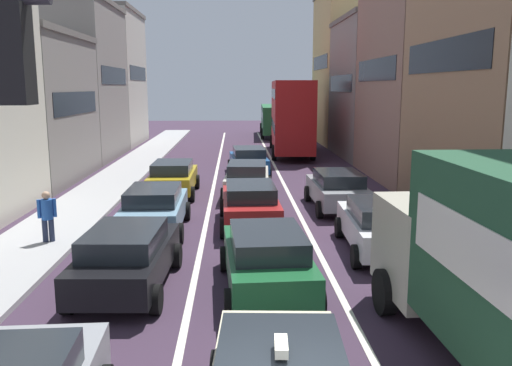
{
  "coord_description": "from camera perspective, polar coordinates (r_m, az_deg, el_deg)",
  "views": [
    {
      "loc": [
        -0.69,
        -5.0,
        4.68
      ],
      "look_at": [
        0.0,
        12.0,
        1.6
      ],
      "focal_mm": 37.39,
      "sensor_mm": 36.0,
      "label": 1
    }
  ],
  "objects": [
    {
      "name": "sedan_centre_lane_fifth",
      "position": [
        28.6,
        -0.8,
        2.46
      ],
      "size": [
        2.29,
        4.41,
        1.49
      ],
      "rotation": [
        0.0,
        0.0,
        1.64
      ],
      "color": "#194C8C",
      "rests_on": "ground"
    },
    {
      "name": "sedan_centre_lane_second",
      "position": [
        12.36,
        1.16,
        -8.06
      ],
      "size": [
        2.25,
        4.39,
        1.49
      ],
      "rotation": [
        0.0,
        0.0,
        1.63
      ],
      "color": "#19592D",
      "rests_on": "ground"
    },
    {
      "name": "wagon_right_lane_far",
      "position": [
        20.77,
        8.7,
        -0.63
      ],
      "size": [
        2.11,
        4.32,
        1.49
      ],
      "rotation": [
        0.0,
        0.0,
        1.58
      ],
      "color": "gray",
      "rests_on": "ground"
    },
    {
      "name": "hatchback_centre_lane_third",
      "position": [
        18.0,
        -0.62,
        -2.2
      ],
      "size": [
        2.15,
        4.34,
        1.49
      ],
      "rotation": [
        0.0,
        0.0,
        1.6
      ],
      "color": "#A51E1E",
      "rests_on": "ground"
    },
    {
      "name": "building_row_left",
      "position": [
        30.15,
        -24.72,
        9.61
      ],
      "size": [
        7.2,
        43.9,
        11.01
      ],
      "rotation": [
        0.0,
        0.0,
        1.57
      ],
      "color": "gray",
      "rests_on": "ground"
    },
    {
      "name": "sidewalk_left",
      "position": [
        26.13,
        -15.58,
        -0.28
      ],
      "size": [
        2.6,
        64.0,
        0.14
      ],
      "primitive_type": "cube",
      "color": "#A3A3A3",
      "rests_on": "ground"
    },
    {
      "name": "sedan_right_lane_behind_truck",
      "position": [
        15.64,
        13.12,
        -4.4
      ],
      "size": [
        2.21,
        4.37,
        1.49
      ],
      "rotation": [
        0.0,
        0.0,
        1.53
      ],
      "color": "silver",
      "rests_on": "ground"
    },
    {
      "name": "sedan_left_lane_fourth",
      "position": [
        23.5,
        -8.87,
        0.63
      ],
      "size": [
        2.08,
        4.31,
        1.49
      ],
      "rotation": [
        0.0,
        0.0,
        1.57
      ],
      "color": "#B29319",
      "rests_on": "ground"
    },
    {
      "name": "bus_mid_queue_primary",
      "position": [
        37.35,
        3.78,
        7.4
      ],
      "size": [
        3.18,
        10.61,
        5.06
      ],
      "rotation": [
        0.0,
        0.0,
        1.52
      ],
      "color": "#B21919",
      "rests_on": "ground"
    },
    {
      "name": "pedestrian_near_kerb",
      "position": [
        16.92,
        -21.43,
        -3.21
      ],
      "size": [
        0.51,
        0.34,
        1.66
      ],
      "rotation": [
        0.0,
        0.0,
        1.92
      ],
      "color": "#262D47",
      "rests_on": "ground"
    },
    {
      "name": "wagon_left_lane_second",
      "position": [
        12.86,
        -13.64,
        -7.62
      ],
      "size": [
        2.21,
        4.37,
        1.49
      ],
      "rotation": [
        0.0,
        0.0,
        1.53
      ],
      "color": "black",
      "rests_on": "ground"
    },
    {
      "name": "building_row_right",
      "position": [
        28.38,
        20.04,
        11.84
      ],
      "size": [
        7.2,
        43.9,
        13.83
      ],
      "rotation": [
        0.0,
        0.0,
        -1.57
      ],
      "color": "tan",
      "rests_on": "ground"
    },
    {
      "name": "lane_stripe_left",
      "position": [
        25.46,
        -4.55,
        -0.35
      ],
      "size": [
        0.16,
        60.0,
        0.01
      ],
      "primitive_type": "cube",
      "color": "silver",
      "rests_on": "ground"
    },
    {
      "name": "sedan_left_lane_third",
      "position": [
        17.67,
        -10.79,
        -2.62
      ],
      "size": [
        2.1,
        4.32,
        1.49
      ],
      "rotation": [
        0.0,
        0.0,
        1.58
      ],
      "color": "#759EB7",
      "rests_on": "ground"
    },
    {
      "name": "lane_stripe_right",
      "position": [
        25.55,
        3.09,
        -0.3
      ],
      "size": [
        0.16,
        60.0,
        0.01
      ],
      "primitive_type": "cube",
      "color": "silver",
      "rests_on": "ground"
    },
    {
      "name": "bus_far_queue_secondary",
      "position": [
        51.26,
        2.06,
        7.0
      ],
      "size": [
        3.08,
        10.58,
        2.9
      ],
      "rotation": [
        0.0,
        0.0,
        1.54
      ],
      "color": "#1E6033",
      "rests_on": "ground"
    },
    {
      "name": "coupe_centre_lane_fourth",
      "position": [
        22.95,
        -0.94,
        0.52
      ],
      "size": [
        2.26,
        4.4,
        1.49
      ],
      "rotation": [
        0.0,
        0.0,
        1.51
      ],
      "color": "beige",
      "rests_on": "ground"
    }
  ]
}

